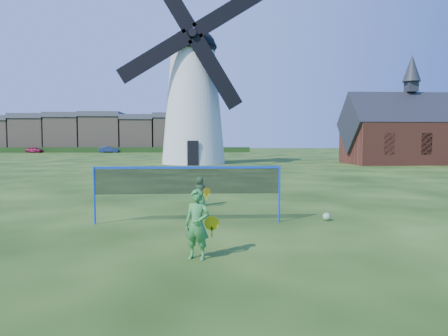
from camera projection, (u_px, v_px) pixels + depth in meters
name	position (u px, v px, depth m)	size (l,w,h in m)	color
ground	(217.00, 227.00, 10.18)	(220.00, 220.00, 0.00)	black
windmill	(193.00, 97.00, 37.77)	(13.71, 6.16, 18.75)	white
chapel	(410.00, 134.00, 37.69)	(12.36, 5.99, 10.45)	brown
badminton_net	(188.00, 181.00, 10.54)	(5.05, 0.05, 1.55)	blue
player_girl	(197.00, 224.00, 7.34)	(0.70, 0.47, 1.33)	green
player_boy	(200.00, 191.00, 13.38)	(0.63, 0.44, 1.01)	#458741
play_ball	(327.00, 217.00, 10.93)	(0.22, 0.22, 0.22)	green
terraced_houses	(70.00, 133.00, 80.04)	(49.47, 8.40, 8.08)	gray
hedge	(89.00, 150.00, 74.61)	(62.00, 0.80, 1.00)	#193814
car_left	(34.00, 150.00, 72.54)	(1.31, 3.27, 1.11)	#9E1C41
car_right	(109.00, 149.00, 73.85)	(1.25, 3.59, 1.18)	navy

